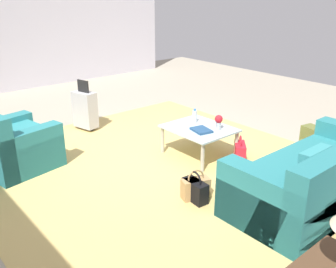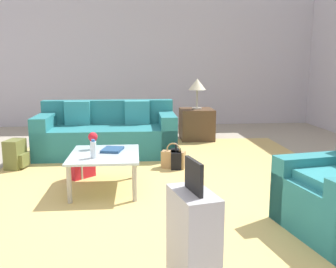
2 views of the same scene
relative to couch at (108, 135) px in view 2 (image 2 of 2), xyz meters
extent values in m
plane|color=#A89E89|center=(2.19, 0.60, -0.30)|extent=(12.00, 12.00, 0.00)
cube|color=silver|center=(-2.87, 0.60, 1.25)|extent=(0.12, 8.00, 3.10)
cube|color=tan|center=(1.59, 0.80, -0.29)|extent=(5.20, 4.40, 0.01)
cube|color=teal|center=(0.09, 0.00, -0.07)|extent=(0.98, 2.13, 0.45)
cube|color=teal|center=(-0.29, 0.00, 0.12)|extent=(0.22, 2.13, 0.83)
cube|color=teal|center=(0.09, 0.94, 0.03)|extent=(0.98, 0.24, 0.65)
cube|color=teal|center=(0.09, -0.94, 0.03)|extent=(0.98, 0.24, 0.65)
cube|color=teal|center=(-0.13, 0.48, 0.33)|extent=(0.14, 0.40, 0.41)
cube|color=teal|center=(-0.13, -0.48, 0.33)|extent=(0.13, 0.40, 0.40)
cube|color=teal|center=(2.74, 2.13, 0.00)|extent=(0.36, 0.90, 0.60)
cube|color=silver|center=(1.79, 0.10, 0.12)|extent=(0.91, 0.77, 0.02)
cylinder|color=#ADA899|center=(1.39, 0.43, -0.10)|extent=(0.05, 0.05, 0.40)
cylinder|color=#ADA899|center=(2.20, 0.43, -0.10)|extent=(0.05, 0.05, 0.40)
cylinder|color=#ADA899|center=(1.39, -0.23, -0.10)|extent=(0.05, 0.05, 0.40)
cylinder|color=#ADA899|center=(2.20, -0.23, -0.10)|extent=(0.05, 0.05, 0.40)
cylinder|color=silver|center=(1.99, 0.00, 0.22)|extent=(0.06, 0.06, 0.18)
cylinder|color=#2D6BBC|center=(1.99, 0.00, 0.32)|extent=(0.04, 0.04, 0.02)
cube|color=navy|center=(1.67, 0.18, 0.14)|extent=(0.32, 0.27, 0.03)
cylinder|color=#B2B7BC|center=(1.57, -0.05, 0.18)|extent=(0.07, 0.07, 0.10)
sphere|color=red|center=(1.57, -0.05, 0.28)|extent=(0.11, 0.11, 0.11)
cube|color=#513823|center=(-1.01, 1.60, 0.00)|extent=(0.61, 0.61, 0.58)
cylinder|color=#ADA899|center=(-1.01, 1.60, 0.30)|extent=(0.18, 0.18, 0.02)
cylinder|color=#ADA899|center=(-1.01, 1.60, 0.48)|extent=(0.04, 0.04, 0.33)
cone|color=beige|center=(-1.01, 1.60, 0.75)|extent=(0.33, 0.33, 0.21)
cube|color=#B7B7BC|center=(3.79, 0.80, 0.05)|extent=(0.44, 0.31, 0.60)
cube|color=black|center=(3.79, 0.80, 0.45)|extent=(0.24, 0.08, 0.20)
cube|color=black|center=(0.94, 1.00, -0.18)|extent=(0.33, 0.17, 0.24)
torus|color=black|center=(0.94, 1.00, -0.04)|extent=(0.20, 0.04, 0.20)
cube|color=red|center=(1.32, -0.23, -0.18)|extent=(0.32, 0.33, 0.24)
torus|color=red|center=(1.32, -0.23, -0.04)|extent=(0.15, 0.15, 0.20)
cube|color=tan|center=(0.97, 0.96, -0.18)|extent=(0.24, 0.35, 0.24)
torus|color=tan|center=(0.97, 0.96, -0.04)|extent=(0.08, 0.19, 0.20)
cube|color=olive|center=(0.79, -1.20, -0.10)|extent=(0.33, 0.25, 0.40)
cube|color=olive|center=(0.82, -1.08, -0.18)|extent=(0.22, 0.10, 0.18)
camera|label=1|loc=(-1.67, 3.61, 1.93)|focal=40.00mm
camera|label=2|loc=(5.93, 0.46, 1.11)|focal=40.00mm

